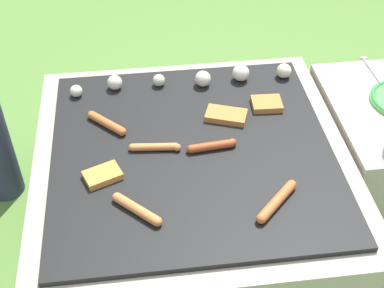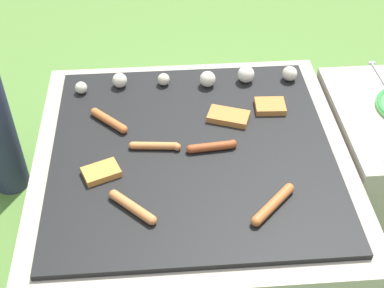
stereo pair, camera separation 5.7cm
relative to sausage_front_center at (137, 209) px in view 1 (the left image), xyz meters
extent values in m
plane|color=#567F38|center=(0.17, 0.22, -0.45)|extent=(14.00, 14.00, 0.00)
cube|color=#A89E8C|center=(0.17, 0.22, -0.24)|extent=(0.93, 0.93, 0.42)
cube|color=black|center=(0.17, 0.22, -0.02)|extent=(0.82, 0.82, 0.02)
cylinder|color=#C6753D|center=(0.00, 0.00, 0.00)|extent=(0.12, 0.11, 0.03)
sphere|color=#C6753D|center=(0.05, -0.05, 0.00)|extent=(0.03, 0.03, 0.03)
sphere|color=#C6753D|center=(-0.05, 0.05, 0.00)|extent=(0.03, 0.03, 0.03)
cylinder|color=#B7602D|center=(0.37, -0.02, 0.00)|extent=(0.13, 0.13, 0.03)
sphere|color=#B7602D|center=(0.42, 0.03, 0.00)|extent=(0.03, 0.03, 0.03)
sphere|color=#B7602D|center=(0.31, -0.07, 0.00)|extent=(0.03, 0.03, 0.03)
cylinder|color=#C6753D|center=(0.06, 0.23, 0.00)|extent=(0.13, 0.03, 0.02)
sphere|color=#C6753D|center=(0.13, 0.23, 0.00)|extent=(0.02, 0.02, 0.02)
sphere|color=#C6753D|center=(0.00, 0.24, 0.00)|extent=(0.02, 0.02, 0.02)
cylinder|color=#B7602D|center=(-0.08, 0.36, 0.00)|extent=(0.11, 0.11, 0.03)
sphere|color=#B7602D|center=(-0.03, 0.31, 0.00)|extent=(0.03, 0.03, 0.03)
sphere|color=#B7602D|center=(-0.12, 0.40, 0.00)|extent=(0.03, 0.03, 0.03)
cylinder|color=#93421E|center=(0.23, 0.22, 0.00)|extent=(0.13, 0.04, 0.03)
sphere|color=#93421E|center=(0.29, 0.22, 0.00)|extent=(0.03, 0.03, 0.03)
sphere|color=#93421E|center=(0.17, 0.21, 0.00)|extent=(0.03, 0.03, 0.03)
cube|color=#B27033|center=(0.30, 0.35, 0.00)|extent=(0.14, 0.11, 0.02)
cube|color=#B27033|center=(0.44, 0.40, 0.00)|extent=(0.10, 0.08, 0.02)
cube|color=#D18438|center=(-0.09, 0.14, 0.00)|extent=(0.12, 0.10, 0.02)
sphere|color=beige|center=(-0.17, 0.53, 0.01)|extent=(0.04, 0.04, 0.04)
sphere|color=beige|center=(-0.05, 0.55, 0.01)|extent=(0.05, 0.05, 0.05)
sphere|color=beige|center=(0.10, 0.55, 0.01)|extent=(0.04, 0.04, 0.04)
sphere|color=beige|center=(0.25, 0.54, 0.01)|extent=(0.05, 0.05, 0.05)
sphere|color=silver|center=(0.38, 0.55, 0.02)|extent=(0.06, 0.06, 0.06)
sphere|color=beige|center=(0.53, 0.55, 0.01)|extent=(0.05, 0.05, 0.05)
cylinder|color=silver|center=(0.85, 0.53, -0.01)|extent=(0.01, 0.18, 0.01)
cube|color=silver|center=(0.85, 0.62, -0.01)|extent=(0.02, 0.01, 0.01)
camera|label=1|loc=(0.03, -0.92, 1.06)|focal=50.00mm
camera|label=2|loc=(0.09, -0.93, 1.06)|focal=50.00mm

